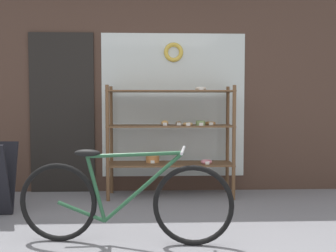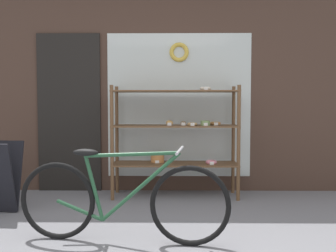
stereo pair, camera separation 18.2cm
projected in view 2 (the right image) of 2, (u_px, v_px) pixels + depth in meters
storefront_facade at (161, 77)px, 5.01m from camera, size 5.32×0.13×3.12m
display_case at (176, 131)px, 4.69m from camera, size 1.57×0.44×1.40m
bicycle at (121, 200)px, 3.14m from camera, size 1.81×0.46×0.80m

